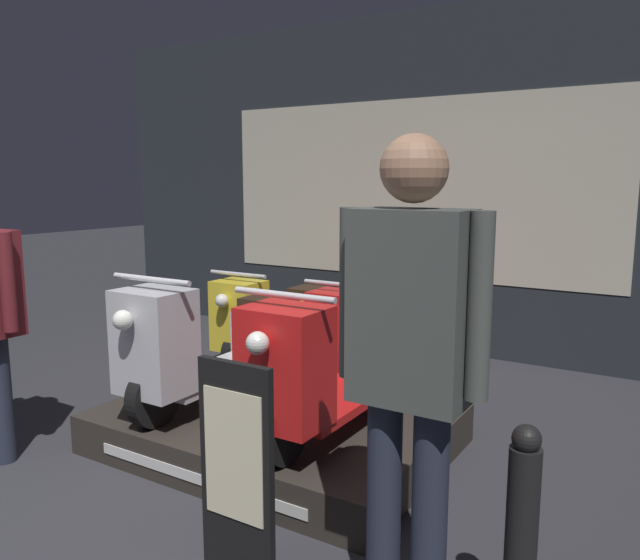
# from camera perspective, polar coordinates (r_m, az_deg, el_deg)

# --- Properties ---
(ground_plane) EXTENTS (30.00, 30.00, 0.00)m
(ground_plane) POSITION_cam_1_polar(r_m,az_deg,el_deg) (3.32, -25.64, -21.53)
(ground_plane) COLOR #2D2D33
(shop_wall_back) EXTENTS (7.29, 0.09, 3.20)m
(shop_wall_back) POSITION_cam_1_polar(r_m,az_deg,el_deg) (6.16, 8.12, 8.65)
(shop_wall_back) COLOR #23282D
(shop_wall_back) RESTS_ON ground_plane
(display_platform) EXTENTS (2.01, 1.48, 0.24)m
(display_platform) POSITION_cam_1_polar(r_m,az_deg,el_deg) (3.98, -3.94, -13.37)
(display_platform) COLOR #2D2823
(display_platform) RESTS_ON ground_plane
(scooter_display_left) EXTENTS (0.58, 1.58, 0.87)m
(scooter_display_left) POSITION_cam_1_polar(r_m,az_deg,el_deg) (4.09, -9.29, -5.82)
(scooter_display_left) COLOR black
(scooter_display_left) RESTS_ON display_platform
(scooter_display_right) EXTENTS (0.58, 1.58, 0.87)m
(scooter_display_right) POSITION_cam_1_polar(r_m,az_deg,el_deg) (3.58, 1.81, -7.88)
(scooter_display_right) COLOR black
(scooter_display_right) RESTS_ON display_platform
(scooter_backrow_0) EXTENTS (0.58, 1.58, 0.87)m
(scooter_backrow_0) POSITION_cam_1_polar(r_m,az_deg,el_deg) (5.82, -4.02, -3.63)
(scooter_backrow_0) COLOR black
(scooter_backrow_0) RESTS_ON ground_plane
(scooter_backrow_1) EXTENTS (0.58, 1.58, 0.87)m
(scooter_backrow_1) POSITION_cam_1_polar(r_m,az_deg,el_deg) (5.32, 4.53, -4.85)
(scooter_backrow_1) COLOR black
(scooter_backrow_1) RESTS_ON ground_plane
(person_right_browsing) EXTENTS (0.56, 0.23, 1.80)m
(person_right_browsing) POSITION_cam_1_polar(r_m,az_deg,el_deg) (2.22, 8.23, -6.16)
(person_right_browsing) COLOR #232838
(person_right_browsing) RESTS_ON ground_plane
(price_sign_board) EXTENTS (0.36, 0.04, 0.92)m
(price_sign_board) POSITION_cam_1_polar(r_m,az_deg,el_deg) (2.70, -7.65, -16.75)
(price_sign_board) COLOR black
(price_sign_board) RESTS_ON ground_plane
(street_bollard) EXTENTS (0.11, 0.11, 0.82)m
(street_bollard) POSITION_cam_1_polar(r_m,az_deg,el_deg) (2.47, 17.92, -21.40)
(street_bollard) COLOR black
(street_bollard) RESTS_ON ground_plane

